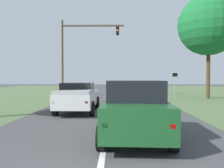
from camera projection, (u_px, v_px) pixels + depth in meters
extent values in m
plane|color=#424244|center=(111.00, 110.00, 14.89)|extent=(120.00, 120.00, 0.00)
cube|color=#194C23|center=(135.00, 114.00, 7.84)|extent=(2.20, 4.57, 0.94)
cube|color=black|center=(135.00, 90.00, 8.05)|extent=(1.89, 2.85, 0.67)
cube|color=red|center=(105.00, 126.00, 5.68)|extent=(0.14, 0.07, 0.12)
cube|color=red|center=(173.00, 126.00, 5.58)|extent=(0.14, 0.07, 0.12)
cylinder|color=black|center=(108.00, 120.00, 9.30)|extent=(0.27, 0.73, 0.72)
cylinder|color=black|center=(159.00, 120.00, 9.19)|extent=(0.27, 0.73, 0.72)
cylinder|color=black|center=(101.00, 138.00, 6.53)|extent=(0.27, 0.73, 0.72)
cylinder|color=black|center=(173.00, 139.00, 6.41)|extent=(0.27, 0.73, 0.72)
cube|color=silver|center=(79.00, 99.00, 14.01)|extent=(2.03, 5.08, 0.80)
cube|color=black|center=(78.00, 87.00, 13.74)|extent=(1.77, 1.94, 0.57)
cube|color=#B8B8B8|center=(74.00, 92.00, 12.42)|extent=(1.91, 1.94, 0.20)
cube|color=red|center=(54.00, 102.00, 11.52)|extent=(0.14, 0.06, 0.12)
cube|color=red|center=(86.00, 102.00, 11.48)|extent=(0.14, 0.06, 0.12)
cylinder|color=black|center=(68.00, 102.00, 15.61)|extent=(0.24, 0.80, 0.80)
cylinder|color=black|center=(97.00, 102.00, 15.56)|extent=(0.24, 0.80, 0.80)
cylinder|color=black|center=(55.00, 108.00, 12.47)|extent=(0.24, 0.80, 0.80)
cylinder|color=black|center=(92.00, 109.00, 12.42)|extent=(0.24, 0.80, 0.80)
cylinder|color=brown|center=(62.00, 59.00, 24.83)|extent=(0.24, 0.24, 8.26)
cube|color=#4C3D2B|center=(93.00, 26.00, 24.68)|extent=(6.62, 0.16, 0.16)
cube|color=black|center=(118.00, 31.00, 24.65)|extent=(0.32, 0.28, 0.90)
sphere|color=black|center=(118.00, 28.00, 24.49)|extent=(0.22, 0.22, 0.22)
sphere|color=orange|center=(118.00, 30.00, 24.50)|extent=(0.22, 0.22, 0.22)
sphere|color=black|center=(118.00, 33.00, 24.51)|extent=(0.22, 0.22, 0.22)
cylinder|color=gray|center=(175.00, 85.00, 22.14)|extent=(0.08, 0.08, 2.71)
cube|color=white|center=(175.00, 75.00, 22.08)|extent=(0.60, 0.03, 0.44)
cube|color=black|center=(175.00, 75.00, 22.06)|extent=(0.52, 0.01, 0.36)
cylinder|color=#4C351E|center=(208.00, 73.00, 22.75)|extent=(0.36, 0.36, 5.03)
sphere|color=#196930|center=(209.00, 25.00, 22.63)|extent=(5.96, 5.96, 5.96)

